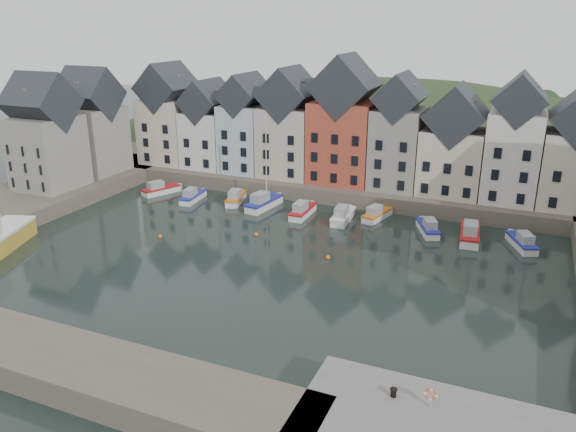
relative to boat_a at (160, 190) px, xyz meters
The scene contains 20 objects.
ground 29.85m from the boat_a, 35.73° to the right, with size 260.00×260.00×0.00m, color black.
far_quay 27.30m from the boat_a, 27.43° to the left, with size 90.00×16.00×2.00m, color #534A40.
left_quay 19.27m from the boat_a, 131.52° to the right, with size 14.00×54.00×2.00m, color #534A40.
near_wall 41.92m from the boat_a, 70.16° to the right, with size 50.00×6.00×2.00m, color #534A40.
hillside 49.21m from the boat_a, 57.85° to the left, with size 153.60×70.40×64.00m.
far_terrace 30.54m from the boat_a, 21.08° to the left, with size 72.37×8.16×17.78m.
left_terrace 14.89m from the boat_a, 161.57° to the right, with size 7.65×17.00×15.69m.
mooring_buoys 23.57m from the boat_a, 30.87° to the right, with size 20.50×5.50×0.50m.
boat_a is the anchor object (origin of this frame).
boat_b 6.22m from the boat_a, ahead, with size 2.37×5.77×2.15m.
boat_c 12.12m from the boat_a, ahead, with size 3.14×5.99×2.20m.
boat_d 16.64m from the boat_a, ahead, with size 2.91×6.92×12.84m.
boat_e 22.65m from the boat_a, ahead, with size 2.02×6.02×2.29m.
boat_f 28.02m from the boat_a, ahead, with size 2.30×6.23×2.35m.
boat_g 31.80m from the boat_a, ahead, with size 2.92×5.79×2.13m.
boat_h 38.63m from the boat_a, ahead, with size 3.78×5.81×2.14m.
boat_i 43.44m from the boat_a, ahead, with size 2.71×6.93×2.60m.
boat_j 49.05m from the boat_a, ahead, with size 3.78×5.79×2.14m.
mooring_bollard 55.07m from the boat_a, 39.54° to the right, with size 0.48×0.48×0.56m.
life_ring_post 56.88m from the boat_a, 38.15° to the right, with size 0.80×0.17×1.30m.
Camera 1 is at (23.70, -46.93, 24.21)m, focal length 35.00 mm.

